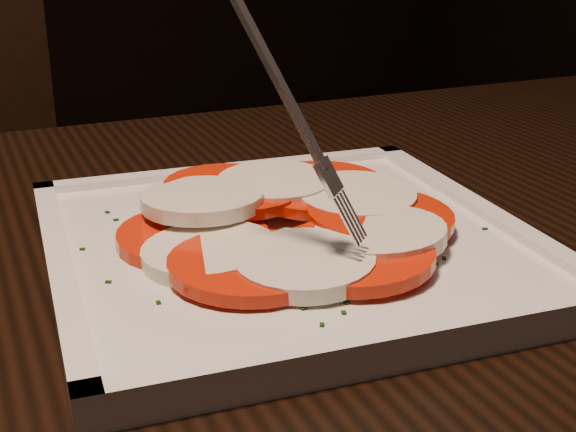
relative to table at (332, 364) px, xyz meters
name	(u,v)px	position (x,y,z in m)	size (l,w,h in m)	color
table	(332,364)	(0.00, 0.00, 0.00)	(1.28, 0.92, 0.75)	black
plate	(288,247)	(-0.04, -0.01, 0.11)	(0.31, 0.31, 0.01)	white
caprese_salad	(288,222)	(-0.04, -0.01, 0.12)	(0.26, 0.25, 0.03)	red
fork	(274,106)	(-0.07, -0.04, 0.21)	(0.04, 0.09, 0.15)	white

